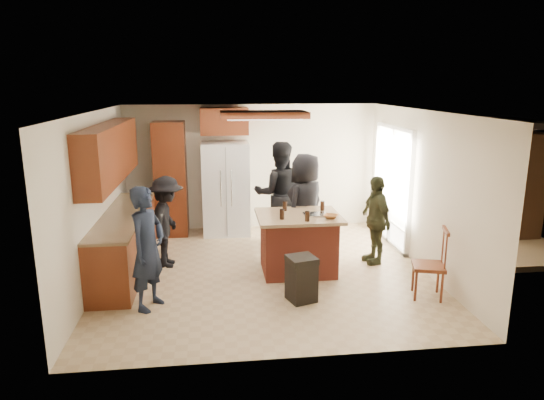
{
  "coord_description": "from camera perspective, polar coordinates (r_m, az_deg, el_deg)",
  "views": [
    {
      "loc": [
        -0.76,
        -7.14,
        2.9
      ],
      "look_at": [
        0.11,
        0.05,
        1.15
      ],
      "focal_mm": 32.0,
      "sensor_mm": 36.0,
      "label": 1
    }
  ],
  "objects": [
    {
      "name": "refrigerator",
      "position": [
        9.47,
        -5.46,
        1.34
      ],
      "size": [
        0.9,
        0.76,
        1.8
      ],
      "color": "white",
      "rests_on": "ground"
    },
    {
      "name": "person_behind_left",
      "position": [
        8.79,
        0.85,
        0.76
      ],
      "size": [
        0.93,
        0.59,
        1.9
      ],
      "primitive_type": "imported",
      "rotation": [
        0.0,
        0.0,
        3.12
      ],
      "color": "black",
      "rests_on": "ground"
    },
    {
      "name": "back_wall_units",
      "position": [
        9.48,
        -10.29,
        4.14
      ],
      "size": [
        1.8,
        0.6,
        2.45
      ],
      "color": "maroon",
      "rests_on": "ground"
    },
    {
      "name": "person_side_right",
      "position": [
        8.1,
        12.08,
        -2.28
      ],
      "size": [
        0.56,
        0.91,
        1.46
      ],
      "primitive_type": "imported",
      "rotation": [
        0.0,
        0.0,
        -1.43
      ],
      "color": "#32361F",
      "rests_on": "ground"
    },
    {
      "name": "trash_bin",
      "position": [
        6.67,
        3.48,
        -9.19
      ],
      "size": [
        0.44,
        0.44,
        0.63
      ],
      "color": "black",
      "rests_on": "ground"
    },
    {
      "name": "person_counter",
      "position": [
        7.94,
        -12.26,
        -2.52
      ],
      "size": [
        0.51,
        0.98,
        1.48
      ],
      "primitive_type": "imported",
      "rotation": [
        0.0,
        0.0,
        1.5
      ],
      "color": "black",
      "rests_on": "ground"
    },
    {
      "name": "person_front_left",
      "position": [
        6.49,
        -14.42,
        -5.54
      ],
      "size": [
        0.66,
        0.73,
        1.64
      ],
      "primitive_type": "imported",
      "rotation": [
        0.0,
        0.0,
        1.1
      ],
      "color": "#192133",
      "rests_on": "ground"
    },
    {
      "name": "kitchen_island",
      "position": [
        7.6,
        3.1,
        -5.05
      ],
      "size": [
        1.28,
        1.03,
        0.93
      ],
      "color": "#963726",
      "rests_on": "ground"
    },
    {
      "name": "left_cabinetry",
      "position": [
        7.93,
        -17.46,
        -1.25
      ],
      "size": [
        0.64,
        3.0,
        2.3
      ],
      "color": "maroon",
      "rests_on": "ground"
    },
    {
      "name": "spindle_chair",
      "position": [
        7.06,
        18.09,
        -7.39
      ],
      "size": [
        0.52,
        0.52,
        0.99
      ],
      "color": "maroon",
      "rests_on": "ground"
    },
    {
      "name": "island_items",
      "position": [
        7.39,
        4.97,
        -1.59
      ],
      "size": [
        0.92,
        0.71,
        0.15
      ],
      "color": "silver",
      "rests_on": "kitchen_island"
    },
    {
      "name": "person_behind_right",
      "position": [
        8.18,
        3.95,
        -0.69
      ],
      "size": [
        1.02,
        1.01,
        1.77
      ],
      "primitive_type": "imported",
      "rotation": [
        0.0,
        0.0,
        3.9
      ],
      "color": "black",
      "rests_on": "ground"
    },
    {
      "name": "room_shell",
      "position": [
        10.37,
        22.95,
        1.19
      ],
      "size": [
        8.0,
        5.2,
        5.0
      ],
      "color": "tan",
      "rests_on": "ground"
    }
  ]
}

